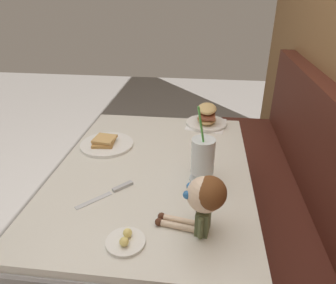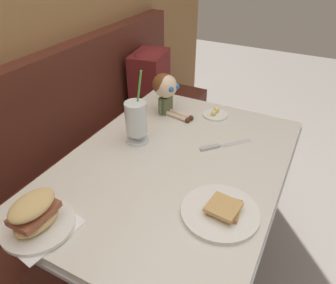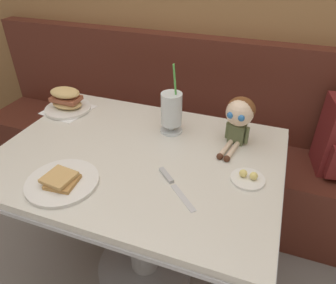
# 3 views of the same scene
# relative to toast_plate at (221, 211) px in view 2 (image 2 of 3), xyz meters

# --- Properties ---
(booth_bench) EXTENTS (2.60, 0.48, 1.00)m
(booth_bench) POSITION_rel_toast_plate_xyz_m (0.17, 0.88, -0.42)
(booth_bench) COLOR #512319
(booth_bench) RESTS_ON ground
(diner_table) EXTENTS (1.11, 0.81, 0.74)m
(diner_table) POSITION_rel_toast_plate_xyz_m (0.17, 0.25, -0.21)
(diner_table) COLOR silver
(diner_table) RESTS_ON ground
(toast_plate) EXTENTS (0.25, 0.25, 0.04)m
(toast_plate) POSITION_rel_toast_plate_xyz_m (0.00, 0.00, 0.00)
(toast_plate) COLOR white
(toast_plate) RESTS_ON diner_table
(milkshake_glass) EXTENTS (0.10, 0.10, 0.31)m
(milkshake_glass) POSITION_rel_toast_plate_xyz_m (0.24, 0.46, 0.09)
(milkshake_glass) COLOR silver
(milkshake_glass) RESTS_ON diner_table
(sandwich_plate) EXTENTS (0.23, 0.23, 0.12)m
(sandwich_plate) POSITION_rel_toast_plate_xyz_m (-0.31, 0.47, 0.03)
(sandwich_plate) COLOR white
(sandwich_plate) RESTS_ON diner_table
(butter_saucer) EXTENTS (0.12, 0.12, 0.04)m
(butter_saucer) POSITION_rel_toast_plate_xyz_m (0.60, 0.24, -0.00)
(butter_saucer) COLOR white
(butter_saucer) RESTS_ON diner_table
(butter_knife) EXTENTS (0.18, 0.17, 0.01)m
(butter_knife) POSITION_rel_toast_plate_xyz_m (0.35, 0.14, -0.01)
(butter_knife) COLOR silver
(butter_knife) RESTS_ON diner_table
(seated_doll) EXTENTS (0.13, 0.23, 0.20)m
(seated_doll) POSITION_rel_toast_plate_xyz_m (0.52, 0.47, 0.12)
(seated_doll) COLOR #5B6642
(seated_doll) RESTS_ON diner_table
(backpack) EXTENTS (0.33, 0.29, 0.41)m
(backpack) POSITION_rel_toast_plate_xyz_m (1.03, 0.86, -0.09)
(backpack) COLOR maroon
(backpack) RESTS_ON booth_bench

